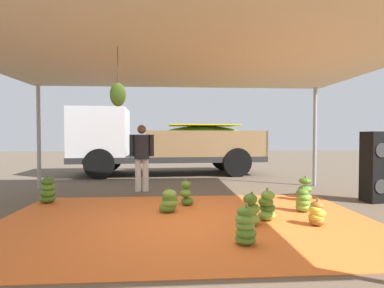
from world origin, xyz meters
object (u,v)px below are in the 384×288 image
banana_bunch_1 (245,227)px  worker_0 (142,153)px  banana_bunch_2 (251,210)px  cargo_truck_main (162,141)px  banana_bunch_4 (186,194)px  banana_bunch_8 (48,191)px  banana_bunch_3 (303,201)px  banana_bunch_7 (317,214)px  banana_bunch_0 (169,201)px  speaker_stack (375,167)px  banana_bunch_5 (267,206)px  banana_bunch_6 (305,190)px

banana_bunch_1 → worker_0: 4.32m
banana_bunch_2 → cargo_truck_main: size_ratio=0.08×
banana_bunch_4 → banana_bunch_8: (-2.91, 0.41, 0.02)m
banana_bunch_8 → worker_0: (1.85, 1.25, 0.73)m
banana_bunch_3 → banana_bunch_4: size_ratio=0.86×
banana_bunch_2 → worker_0: (-2.04, 3.04, 0.76)m
banana_bunch_7 → worker_0: worker_0 is taller
banana_bunch_0 → cargo_truck_main: (-0.33, 5.61, 1.00)m
banana_bunch_2 → speaker_stack: size_ratio=0.35×
banana_bunch_7 → banana_bunch_8: 5.27m
banana_bunch_5 → banana_bunch_4: bearing=139.1°
banana_bunch_7 → speaker_stack: bearing=37.3°
banana_bunch_8 → cargo_truck_main: 5.27m
banana_bunch_0 → banana_bunch_2: 1.57m
banana_bunch_6 → banana_bunch_4: bearing=-173.0°
banana_bunch_1 → banana_bunch_4: same height
banana_bunch_0 → banana_bunch_3: banana_bunch_3 is taller
banana_bunch_2 → banana_bunch_6: 2.38m
cargo_truck_main → banana_bunch_6: bearing=-55.2°
banana_bunch_1 → banana_bunch_5: (0.64, 1.09, 0.00)m
banana_bunch_0 → banana_bunch_6: banana_bunch_6 is taller
banana_bunch_3 → banana_bunch_7: (-0.16, -0.85, -0.02)m
banana_bunch_1 → banana_bunch_8: (-3.58, 2.64, 0.02)m
banana_bunch_3 → speaker_stack: speaker_stack is taller
banana_bunch_1 → banana_bunch_4: 2.33m
speaker_stack → cargo_truck_main: bearing=133.5°
banana_bunch_2 → banana_bunch_8: (-3.88, 1.79, 0.02)m
banana_bunch_6 → banana_bunch_7: bearing=-109.1°
banana_bunch_3 → banana_bunch_0: bearing=177.3°
banana_bunch_4 → banana_bunch_5: 1.74m
banana_bunch_6 → cargo_truck_main: size_ratio=0.08×
banana_bunch_1 → banana_bunch_7: banana_bunch_1 is taller
worker_0 → banana_bunch_2: bearing=-56.2°
banana_bunch_0 → banana_bunch_4: (0.34, 0.52, 0.03)m
banana_bunch_1 → banana_bunch_7: (1.33, 0.74, -0.05)m
banana_bunch_3 → speaker_stack: size_ratio=0.31×
banana_bunch_3 → banana_bunch_5: 0.98m
banana_bunch_5 → banana_bunch_8: banana_bunch_8 is taller
banana_bunch_7 → banana_bunch_6: bearing=70.9°
banana_bunch_6 → worker_0: (-3.69, 1.34, 0.76)m
cargo_truck_main → banana_bunch_3: bearing=-63.6°
banana_bunch_2 → banana_bunch_5: banana_bunch_5 is taller
banana_bunch_3 → worker_0: 4.04m
banana_bunch_3 → banana_bunch_4: bearing=163.5°
banana_bunch_1 → banana_bunch_5: banana_bunch_1 is taller
banana_bunch_7 → cargo_truck_main: size_ratio=0.06×
cargo_truck_main → speaker_stack: cargo_truck_main is taller
cargo_truck_main → worker_0: 3.46m
banana_bunch_6 → banana_bunch_5: bearing=-132.1°
banana_bunch_3 → banana_bunch_4: (-2.16, 0.64, 0.03)m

